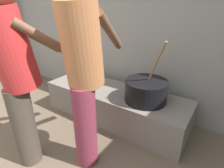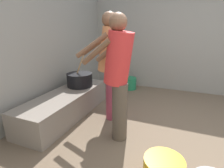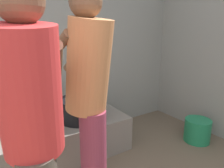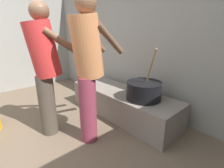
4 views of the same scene
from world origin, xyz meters
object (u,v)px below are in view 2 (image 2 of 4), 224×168
at_px(cooking_pot_main, 80,80).
at_px(bucket_green_plastic, 130,83).
at_px(cook_in_red_shirt, 118,72).
at_px(cook_in_orange_shirt, 110,61).

bearing_deg(cooking_pot_main, bucket_green_plastic, -23.92).
relative_size(cooking_pot_main, cook_in_red_shirt, 0.44).
height_order(cooking_pot_main, cook_in_orange_shirt, cook_in_orange_shirt).
bearing_deg(bucket_green_plastic, cook_in_red_shirt, -168.27).
xyz_separation_m(cooking_pot_main, bucket_green_plastic, (1.32, -0.59, -0.38)).
distance_m(cooking_pot_main, cook_in_orange_shirt, 0.86).
distance_m(cooking_pot_main, cook_in_red_shirt, 1.28).
relative_size(cook_in_orange_shirt, bucket_green_plastic, 5.18).
distance_m(cook_in_red_shirt, bucket_green_plastic, 2.20).
distance_m(cook_in_orange_shirt, cook_in_red_shirt, 0.54).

